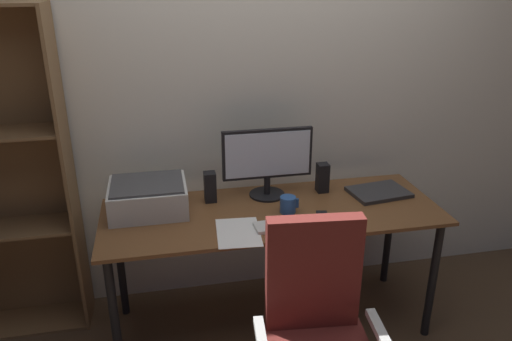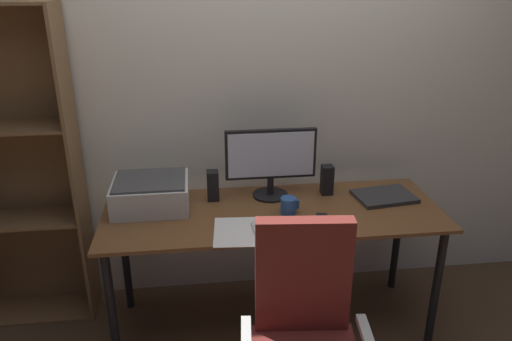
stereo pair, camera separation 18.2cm
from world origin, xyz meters
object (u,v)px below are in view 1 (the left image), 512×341
desk (272,223)px  coffee_mug (288,205)px  laptop (379,192)px  speaker_left (210,187)px  monitor (267,158)px  speaker_right (322,178)px  keyboard (283,225)px  bookshelf (5,181)px  printer (148,197)px  mouse (322,217)px

desk → coffee_mug: 0.15m
laptop → speaker_left: (-0.95, 0.10, 0.07)m
monitor → speaker_left: 0.35m
speaker_right → monitor: bearing=178.6°
keyboard → bookshelf: bearing=156.7°
desk → laptop: size_ratio=5.62×
monitor → coffee_mug: size_ratio=5.06×
printer → laptop: bearing=-2.2°
mouse → bookshelf: (-1.60, 0.49, 0.13)m
monitor → laptop: size_ratio=1.57×
mouse → printer: printer is taller
coffee_mug → speaker_left: size_ratio=0.58×
laptop → speaker_right: 0.33m
laptop → printer: printer is taller
laptop → printer: (-1.29, 0.05, 0.07)m
desk → coffee_mug: size_ratio=18.09×
desk → speaker_right: size_ratio=10.58×
monitor → bookshelf: bearing=174.1°
coffee_mug → speaker_right: size_ratio=0.58×
coffee_mug → laptop: 0.58m
speaker_right → bookshelf: size_ratio=0.09×
laptop → printer: bearing=170.2°
monitor → mouse: monitor is taller
coffee_mug → speaker_right: speaker_right is taller
coffee_mug → desk: bearing=152.2°
speaker_right → bookshelf: bearing=174.9°
mouse → speaker_right: 0.37m
keyboard → speaker_left: (-0.32, 0.37, 0.08)m
keyboard → laptop: bearing=20.1°
mouse → bookshelf: bearing=176.1°
mouse → desk: bearing=157.0°
mouse → speaker_left: size_ratio=0.56×
bookshelf → monitor: bearing=-5.9°
monitor → laptop: bearing=-9.7°
monitor → desk: bearing=-94.2°
desk → speaker_right: 0.42m
monitor → printer: bearing=-175.0°
speaker_right → desk: bearing=-152.1°
speaker_left → keyboard: bearing=-48.8°
speaker_left → bookshelf: bookshelf is taller
desk → speaker_left: bearing=150.0°
printer → monitor: bearing=5.0°
coffee_mug → printer: size_ratio=0.25×
speaker_left → printer: bearing=-171.5°
desk → monitor: monitor is taller
speaker_left → speaker_right: (0.65, 0.00, 0.00)m
monitor → bookshelf: size_ratio=0.28×
speaker_left → printer: size_ratio=0.43×
laptop → bookshelf: size_ratio=0.18×
laptop → speaker_left: speaker_left is taller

